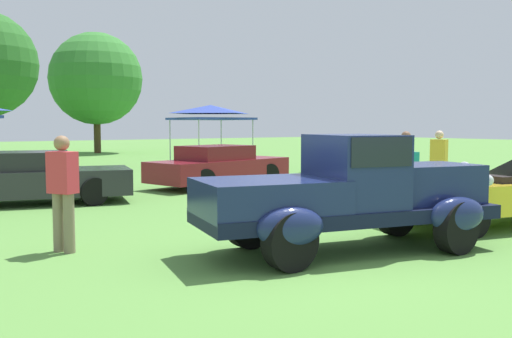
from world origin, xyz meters
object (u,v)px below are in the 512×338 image
(show_car_burgundy, at_px, (220,166))
(spectator_by_row, at_px, (439,160))
(neighbor_convertible, at_px, (505,193))
(show_car_charcoal, at_px, (31,178))
(show_car_teal, at_px, (361,157))
(feature_pickup_truck, at_px, (349,192))
(spectator_between_cars, at_px, (405,164))
(spectator_near_truck, at_px, (63,190))
(canopy_tent_center_field, at_px, (211,111))

(show_car_burgundy, xyz_separation_m, spectator_by_row, (3.58, -5.14, 0.31))
(neighbor_convertible, height_order, show_car_burgundy, neighbor_convertible)
(show_car_burgundy, bearing_deg, show_car_charcoal, -171.47)
(neighbor_convertible, relative_size, show_car_teal, 1.05)
(feature_pickup_truck, relative_size, show_car_teal, 1.06)
(feature_pickup_truck, relative_size, spectator_between_cars, 2.74)
(spectator_between_cars, bearing_deg, feature_pickup_truck, -147.57)
(show_car_teal, relative_size, spectator_near_truck, 2.58)
(spectator_near_truck, bearing_deg, spectator_by_row, 6.78)
(spectator_between_cars, distance_m, spectator_by_row, 1.96)
(show_car_burgundy, bearing_deg, canopy_tent_center_field, 61.82)
(spectator_near_truck, bearing_deg, neighbor_convertible, -17.30)
(feature_pickup_truck, xyz_separation_m, canopy_tent_center_field, (6.85, 15.87, 1.56))
(feature_pickup_truck, xyz_separation_m, spectator_near_truck, (-3.44, 2.28, 0.05))
(show_car_burgundy, relative_size, canopy_tent_center_field, 1.62)
(neighbor_convertible, bearing_deg, show_car_burgundy, 96.47)
(show_car_burgundy, xyz_separation_m, spectator_between_cars, (1.69, -5.66, 0.31))
(feature_pickup_truck, bearing_deg, spectator_between_cars, 32.43)
(show_car_teal, bearing_deg, spectator_by_row, -118.52)
(show_car_burgundy, bearing_deg, spectator_between_cars, -73.32)
(feature_pickup_truck, distance_m, show_car_charcoal, 8.21)
(neighbor_convertible, xyz_separation_m, show_car_charcoal, (-6.58, 7.79, 0.02))
(show_car_charcoal, bearing_deg, neighbor_convertible, -49.82)
(feature_pickup_truck, distance_m, show_car_teal, 13.81)
(spectator_between_cars, bearing_deg, show_car_teal, 51.89)
(show_car_charcoal, relative_size, spectator_by_row, 2.77)
(show_car_charcoal, distance_m, show_car_burgundy, 5.66)
(spectator_by_row, bearing_deg, spectator_between_cars, -164.78)
(feature_pickup_truck, bearing_deg, show_car_teal, 44.25)
(neighbor_convertible, bearing_deg, feature_pickup_truck, 179.75)
(show_car_teal, bearing_deg, feature_pickup_truck, -135.75)
(feature_pickup_truck, bearing_deg, spectator_near_truck, 146.48)
(neighbor_convertible, bearing_deg, canopy_tent_center_field, 79.62)
(neighbor_convertible, xyz_separation_m, canopy_tent_center_field, (2.91, 15.89, 1.84))
(neighbor_convertible, relative_size, canopy_tent_center_field, 1.53)
(show_car_burgundy, relative_size, spectator_by_row, 2.86)
(spectator_near_truck, relative_size, canopy_tent_center_field, 0.57)
(spectator_near_truck, xyz_separation_m, canopy_tent_center_field, (10.29, 13.59, 1.51))
(neighbor_convertible, xyz_separation_m, spectator_by_row, (2.61, 3.49, 0.33))
(canopy_tent_center_field, bearing_deg, show_car_teal, -63.95)
(neighbor_convertible, relative_size, spectator_by_row, 2.70)
(show_car_charcoal, bearing_deg, canopy_tent_center_field, 40.49)
(canopy_tent_center_field, bearing_deg, spectator_between_cars, -99.64)
(spectator_by_row, relative_size, canopy_tent_center_field, 0.57)
(spectator_between_cars, relative_size, spectator_by_row, 1.00)
(feature_pickup_truck, xyz_separation_m, neighbor_convertible, (3.93, -0.02, -0.29))
(show_car_burgundy, bearing_deg, spectator_near_truck, -135.32)
(show_car_teal, height_order, spectator_between_cars, spectator_between_cars)
(feature_pickup_truck, relative_size, show_car_burgundy, 0.96)
(show_car_teal, bearing_deg, spectator_between_cars, -128.11)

